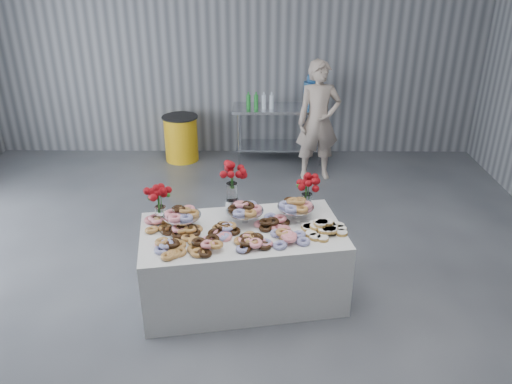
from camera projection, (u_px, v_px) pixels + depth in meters
ground at (213, 326)px, 4.60m from camera, size 9.00×9.00×0.00m
room_walls at (161, 27)px, 3.52m from camera, size 8.04×9.04×4.02m
display_table at (243, 263)px, 4.87m from camera, size 2.04×1.30×0.75m
prep_table at (280, 124)px, 8.02m from camera, size 1.50×0.60×0.90m
donut_mounds at (242, 228)px, 4.64m from camera, size 1.91×1.09×0.09m
cake_stand_left at (182, 214)px, 4.70m from camera, size 0.36×0.36×0.17m
cake_stand_mid at (245, 209)px, 4.78m from camera, size 0.36×0.36×0.17m
cake_stand_right at (296, 205)px, 4.85m from camera, size 0.36×0.36×0.17m
danish_pile at (324, 226)px, 4.65m from camera, size 0.48×0.48×0.11m
bouquet_left at (159, 196)px, 4.69m from camera, size 0.26×0.26×0.42m
bouquet_right at (308, 183)px, 4.94m from camera, size 0.26×0.26×0.42m
bouquet_center at (232, 179)px, 4.84m from camera, size 0.26×0.26×0.57m
water_jug at (312, 92)px, 7.79m from camera, size 0.28×0.28×0.55m
drink_bottles at (260, 100)px, 7.75m from camera, size 0.54×0.08×0.27m
person at (318, 121)px, 7.28m from camera, size 0.69×0.50×1.77m
trash_barrel at (181, 138)px, 8.14m from camera, size 0.58×0.58×0.74m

